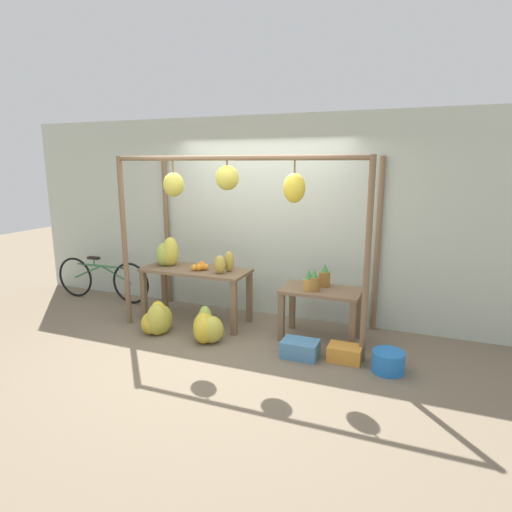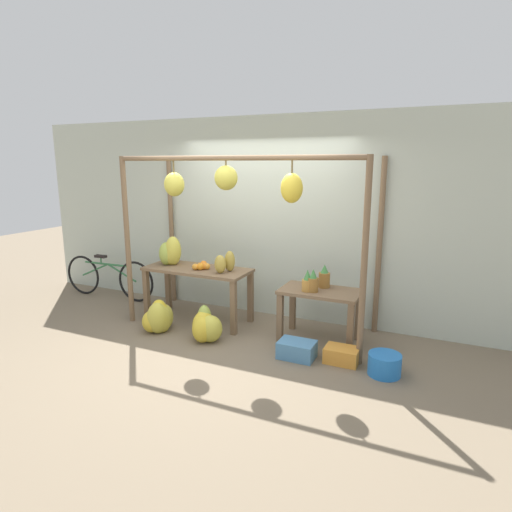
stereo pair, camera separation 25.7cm
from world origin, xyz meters
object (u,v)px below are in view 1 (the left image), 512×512
blue_bucket (388,362)px  papaya_pile (224,263)px  orange_pile (200,266)px  fruit_crate_purple (345,353)px  banana_pile_ground_right (206,327)px  parked_bicycle (102,279)px  pineapple_cluster (317,280)px  fruit_crate_white (300,349)px  banana_pile_on_table (168,253)px  banana_pile_ground_left (158,320)px

blue_bucket → papaya_pile: 2.34m
orange_pile → fruit_crate_purple: orange_pile is taller
orange_pile → banana_pile_ground_right: size_ratio=0.55×
banana_pile_ground_right → parked_bicycle: bearing=160.1°
pineapple_cluster → fruit_crate_white: size_ratio=0.91×
papaya_pile → fruit_crate_purple: papaya_pile is taller
fruit_crate_white → blue_bucket: size_ratio=1.20×
orange_pile → fruit_crate_white: bearing=-19.1°
pineapple_cluster → banana_pile_ground_right: bearing=-154.8°
orange_pile → banana_pile_ground_right: orange_pile is taller
banana_pile_on_table → orange_pile: banana_pile_on_table is taller
pineapple_cluster → banana_pile_ground_right: size_ratio=0.77×
orange_pile → papaya_pile: (0.38, -0.03, 0.09)m
banana_pile_on_table → parked_bicycle: (-1.42, 0.24, -0.59)m
banana_pile_on_table → parked_bicycle: 1.56m
banana_pile_ground_right → blue_bucket: size_ratio=1.42×
banana_pile_ground_left → blue_bucket: bearing=0.2°
banana_pile_on_table → fruit_crate_white: 2.34m
pineapple_cluster → parked_bicycle: 3.59m
pineapple_cluster → fruit_crate_white: pineapple_cluster is taller
orange_pile → fruit_crate_white: size_ratio=0.65×
papaya_pile → fruit_crate_purple: (1.68, -0.42, -0.80)m
orange_pile → papaya_pile: size_ratio=0.89×
fruit_crate_white → parked_bicycle: 3.63m
orange_pile → pineapple_cluster: pineapple_cluster is taller
fruit_crate_purple → fruit_crate_white: bearing=-169.4°
blue_bucket → fruit_crate_purple: size_ratio=0.93×
parked_bicycle → banana_pile_ground_right: bearing=-19.9°
fruit_crate_white → parked_bicycle: parked_bicycle is taller
papaya_pile → blue_bucket: bearing=-13.4°
fruit_crate_white → papaya_pile: (-1.19, 0.51, 0.79)m
banana_pile_ground_left → parked_bicycle: size_ratio=0.27×
orange_pile → fruit_crate_white: orange_pile is taller
banana_pile_on_table → papaya_pile: bearing=-5.0°
blue_bucket → parked_bicycle: parked_bicycle is taller
pineapple_cluster → parked_bicycle: bearing=175.7°
banana_pile_ground_left → papaya_pile: papaya_pile is taller
banana_pile_on_table → orange_pile: 0.55m
fruit_crate_white → blue_bucket: 0.96m
orange_pile → blue_bucket: (2.53, -0.54, -0.68)m
pineapple_cluster → fruit_crate_purple: bearing=-45.8°
banana_pile_ground_left → fruit_crate_white: banana_pile_ground_left is taller
orange_pile → blue_bucket: bearing=-12.1°
orange_pile → papaya_pile: bearing=-4.5°
banana_pile_on_table → pineapple_cluster: banana_pile_on_table is taller
pineapple_cluster → banana_pile_ground_left: (-1.93, -0.57, -0.59)m
banana_pile_on_table → orange_pile: (0.53, -0.05, -0.13)m
papaya_pile → pineapple_cluster: bearing=2.4°
fruit_crate_purple → banana_pile_on_table: bearing=169.1°
banana_pile_on_table → blue_bucket: 3.22m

